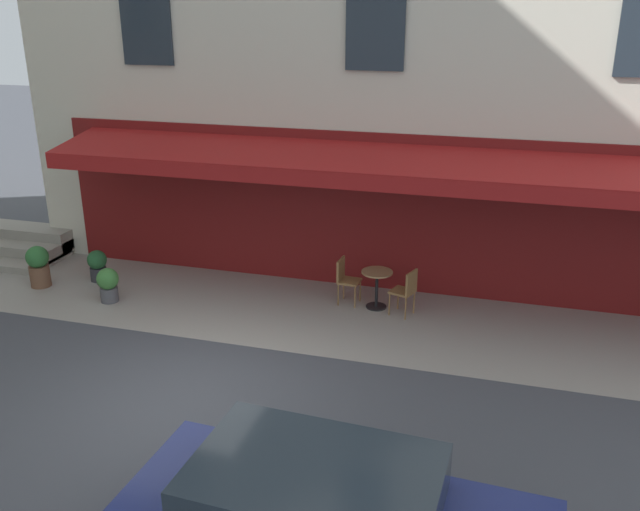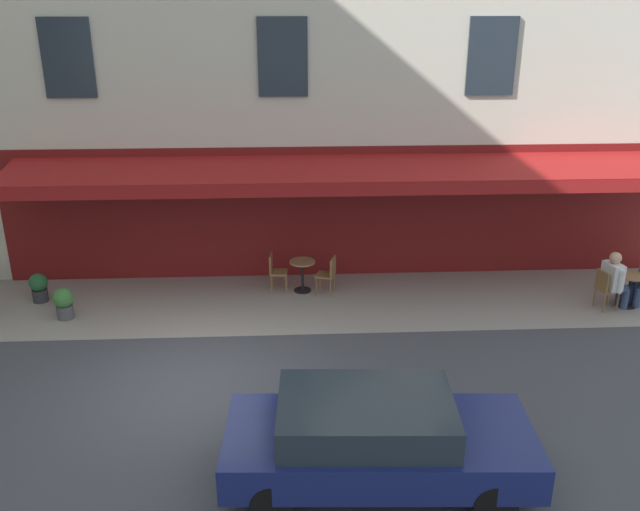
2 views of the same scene
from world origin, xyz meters
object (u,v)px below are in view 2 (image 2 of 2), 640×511
Objects in this scene: cafe_chair_wicker_under_awning at (275,269)px; potted_plant_entrance_right at (64,302)px; parked_car_navy at (375,438)px; cafe_table_near_entrance at (630,286)px; seated_companion_in_white at (615,279)px; cafe_chair_wicker_corner_right at (329,272)px; cafe_table_mid_terrace at (302,272)px; cafe_chair_wicker_corner_left at (605,286)px; potted_plant_by_steps at (39,287)px.

cafe_chair_wicker_under_awning is 4.65m from potted_plant_entrance_right.
parked_car_navy is at bearing 137.65° from potted_plant_entrance_right.
seated_companion_in_white is (0.41, 0.08, 0.22)m from cafe_table_near_entrance.
cafe_chair_wicker_corner_right is 6.28m from seated_companion_in_white.
cafe_chair_wicker_corner_right reaches higher than cafe_table_mid_terrace.
cafe_chair_wicker_corner_left reaches higher than potted_plant_by_steps.
seated_companion_in_white is (-6.79, 1.27, 0.22)m from cafe_table_mid_terrace.
cafe_chair_wicker_corner_right is 6.54m from potted_plant_by_steps.
cafe_table_near_entrance is 1.12× the size of potted_plant_by_steps.
parked_car_navy reaches higher than cafe_chair_wicker_under_awning.
cafe_chair_wicker_corner_left is at bearing 169.31° from cafe_chair_wicker_under_awning.
seated_companion_in_white reaches higher than parked_car_navy.
parked_car_navy reaches higher than cafe_table_near_entrance.
cafe_table_near_entrance is 0.47m from seated_companion_in_white.
cafe_chair_wicker_corner_right is at bearing 168.50° from cafe_chair_wicker_under_awning.
potted_plant_by_steps is at bearing -42.99° from parked_car_navy.
cafe_table_near_entrance is 7.29m from cafe_table_mid_terrace.
seated_companion_in_white reaches higher than cafe_chair_wicker_corner_left.
parked_car_navy is (-0.85, 6.60, 0.22)m from cafe_table_mid_terrace.
cafe_chair_wicker_corner_left is 6.08m from cafe_chair_wicker_corner_right.
cafe_table_near_entrance is 12.31m from potted_plant_entrance_right.
cafe_table_mid_terrace is 0.63m from cafe_chair_wicker_under_awning.
seated_companion_in_white is 0.30× the size of parked_car_navy.
parked_car_navy reaches higher than potted_plant_entrance_right.
cafe_table_mid_terrace is 6.66m from parked_car_navy.
cafe_chair_wicker_corner_left reaches higher than cafe_table_mid_terrace.
potted_plant_entrance_right is (-0.82, 0.89, 0.01)m from potted_plant_by_steps.
cafe_table_near_entrance is 0.17× the size of parked_car_navy.
potted_plant_by_steps is 1.21m from potted_plant_entrance_right.
seated_companion_in_white reaches higher than potted_plant_by_steps.
cafe_chair_wicker_under_awning is (1.23, -0.25, 0.00)m from cafe_chair_wicker_corner_right.
cafe_chair_wicker_corner_left is 7.33m from cafe_chair_wicker_under_awning.
potted_plant_by_steps is (13.13, -0.92, -0.13)m from cafe_table_near_entrance.
potted_plant_entrance_right is at bearing 132.75° from potted_plant_by_steps.
seated_companion_in_white is 11.91m from potted_plant_entrance_right.
seated_companion_in_white is (-6.19, 1.07, 0.16)m from cafe_chair_wicker_corner_right.
cafe_table_near_entrance is at bearing -168.85° from seated_companion_in_white.
cafe_chair_wicker_under_awning is at bearing -11.50° from cafe_chair_wicker_corner_right.
cafe_chair_wicker_corner_left is 12.56m from potted_plant_by_steps.
cafe_table_near_entrance is at bearing 171.01° from cafe_chair_wicker_under_awning.
seated_companion_in_white reaches higher than cafe_chair_wicker_under_awning.
seated_companion_in_white is 12.77m from potted_plant_by_steps.
cafe_chair_wicker_corner_right is at bearing -10.52° from cafe_chair_wicker_corner_left.
cafe_chair_wicker_corner_right is 0.68× the size of seated_companion_in_white.
cafe_chair_wicker_corner_left and cafe_chair_wicker_corner_right have the same top height.
potted_plant_by_steps is at bearing 2.64° from cafe_table_mid_terrace.
seated_companion_in_white is 7.98m from parked_car_navy.
parked_car_navy is at bearing 92.22° from cafe_chair_wicker_corner_right.
seated_companion_in_white is at bearing 175.52° from potted_plant_by_steps.
potted_plant_entrance_right is at bearing -0.52° from seated_companion_in_white.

